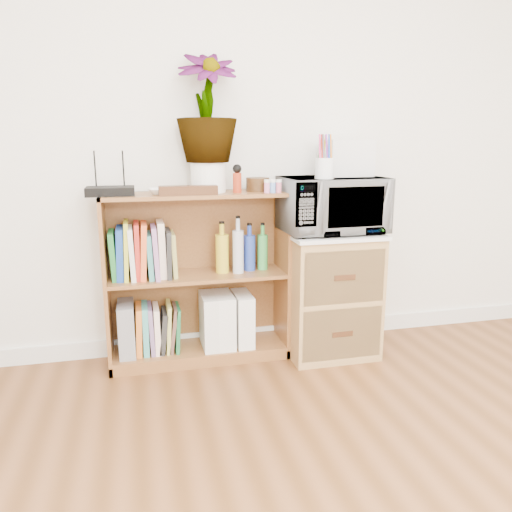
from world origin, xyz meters
name	(u,v)px	position (x,y,z in m)	size (l,w,h in m)	color
skirting_board	(253,335)	(0.00, 2.24, 0.05)	(4.00, 0.02, 0.10)	white
bookshelf	(198,278)	(-0.35, 2.10, 0.47)	(1.00, 0.30, 0.95)	brown
wicker_unit	(328,294)	(0.40, 2.02, 0.35)	(0.50, 0.45, 0.70)	#9E7542
microwave	(332,205)	(0.40, 2.02, 0.87)	(0.56, 0.38, 0.31)	silver
pen_cup	(324,168)	(0.31, 1.91, 1.08)	(0.10, 0.10, 0.11)	white
small_appliance	(346,158)	(0.50, 2.08, 1.13)	(0.25, 0.21, 0.20)	silver
router	(110,191)	(-0.79, 2.08, 0.97)	(0.24, 0.16, 0.04)	black
white_bowl	(160,191)	(-0.54, 2.07, 0.97)	(0.13, 0.13, 0.03)	white
plant_pot	(208,177)	(-0.28, 2.12, 1.03)	(0.19, 0.19, 0.16)	white
potted_plant	(207,107)	(-0.28, 2.12, 1.39)	(0.32, 0.32, 0.57)	#417E32
trinket_box	(188,190)	(-0.40, 2.00, 0.97)	(0.30, 0.07, 0.05)	#36210E
kokeshi_doll	(237,183)	(-0.13, 2.06, 1.00)	(0.05, 0.05, 0.11)	#A12C13
wooden_bowl	(258,184)	(0.00, 2.11, 0.99)	(0.13, 0.13, 0.07)	#321F0D
paint_jars	(273,187)	(0.06, 2.01, 0.98)	(0.11, 0.04, 0.06)	pink
file_box	(127,328)	(-0.75, 2.10, 0.21)	(0.09, 0.23, 0.29)	gray
magazine_holder_left	(210,321)	(-0.29, 2.09, 0.22)	(0.10, 0.24, 0.31)	silver
magazine_holder_mid	(224,319)	(-0.21, 2.09, 0.22)	(0.10, 0.24, 0.31)	white
magazine_holder_right	(243,318)	(-0.10, 2.09, 0.22)	(0.10, 0.24, 0.30)	white
cookbooks	(143,252)	(-0.64, 2.10, 0.64)	(0.35, 0.20, 0.31)	#217D33
liquor_bottles	(240,247)	(-0.11, 2.10, 0.64)	(0.30, 0.07, 0.31)	gold
lower_books	(157,328)	(-0.59, 2.10, 0.20)	(0.25, 0.19, 0.27)	orange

